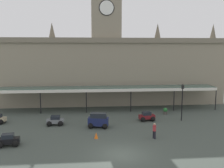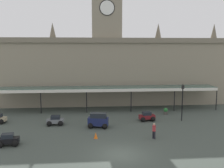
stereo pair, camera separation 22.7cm
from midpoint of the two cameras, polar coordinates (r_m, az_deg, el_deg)
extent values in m
plane|color=#3F4740|center=(22.99, 2.27, -15.82)|extent=(140.00, 140.00, 0.00)
cube|color=gray|center=(42.94, -1.14, 2.96)|extent=(39.67, 5.95, 11.09)
cube|color=#756C5B|center=(39.69, -0.89, 9.99)|extent=(39.67, 0.30, 0.80)
cube|color=gray|center=(43.15, -1.17, 15.36)|extent=(4.80, 4.80, 7.51)
cylinder|color=white|center=(40.85, -0.96, 17.06)|extent=(2.20, 0.12, 2.20)
cylinder|color=black|center=(40.89, -0.97, 17.05)|extent=(2.46, 0.06, 2.46)
cone|color=#675F50|center=(43.29, -13.30, 11.86)|extent=(1.10, 1.10, 2.60)
cone|color=#675F50|center=(44.33, 10.69, 11.84)|extent=(1.10, 1.10, 2.60)
cone|color=#675F50|center=(47.86, 22.43, 11.09)|extent=(1.10, 1.10, 2.60)
cube|color=#38564C|center=(38.05, -0.66, -0.79)|extent=(33.06, 3.20, 0.16)
cube|color=silver|center=(36.51, -0.49, -1.48)|extent=(33.06, 0.12, 0.44)
cylinder|color=black|center=(37.59, -15.80, -3.97)|extent=(0.14, 0.14, 3.41)
cylinder|color=black|center=(36.87, -5.65, -3.93)|extent=(0.14, 0.14, 3.41)
cylinder|color=black|center=(37.32, 4.57, -3.77)|extent=(0.14, 0.14, 3.41)
cylinder|color=black|center=(38.91, 14.25, -3.51)|extent=(0.14, 0.14, 3.41)
cylinder|color=black|center=(41.50, 22.94, -3.19)|extent=(0.14, 0.14, 3.41)
cube|color=black|center=(26.65, -22.41, -11.82)|extent=(2.15, 1.16, 0.50)
cube|color=#1E232B|center=(26.51, -22.58, -10.88)|extent=(1.20, 0.95, 0.42)
sphere|color=black|center=(27.02, -20.79, -11.92)|extent=(0.64, 0.64, 0.64)
sphere|color=black|center=(26.20, -21.06, -12.56)|extent=(0.64, 0.64, 0.64)
sphere|color=black|center=(27.25, -23.67, -11.90)|extent=(0.64, 0.64, 0.64)
sphere|color=black|center=(26.43, -24.03, -12.54)|extent=(0.64, 0.64, 0.64)
sphere|color=black|center=(35.01, -23.20, -7.52)|extent=(0.64, 0.64, 0.64)
sphere|color=black|center=(34.25, -23.82, -7.89)|extent=(0.64, 0.64, 0.64)
cube|color=maroon|center=(33.13, 8.20, -7.44)|extent=(2.13, 1.08, 0.50)
cube|color=#1E232B|center=(32.99, 8.13, -6.68)|extent=(1.17, 0.91, 0.42)
sphere|color=black|center=(33.79, 9.05, -7.51)|extent=(0.64, 0.64, 0.64)
sphere|color=black|center=(33.00, 9.55, -7.90)|extent=(0.64, 0.64, 0.64)
sphere|color=black|center=(33.38, 6.84, -7.66)|extent=(0.64, 0.64, 0.64)
sphere|color=black|center=(32.58, 7.30, -8.06)|extent=(0.64, 0.64, 0.64)
cube|color=slate|center=(31.76, -12.66, -8.23)|extent=(2.06, 0.91, 0.50)
cube|color=#1E232B|center=(31.63, -12.59, -7.43)|extent=(1.11, 0.82, 0.42)
sphere|color=black|center=(31.49, -13.98, -8.80)|extent=(0.64, 0.64, 0.64)
sphere|color=black|center=(32.33, -13.75, -8.35)|extent=(0.64, 0.64, 0.64)
sphere|color=black|center=(31.32, -11.51, -8.81)|extent=(0.64, 0.64, 0.64)
sphere|color=black|center=(32.16, -11.34, -8.36)|extent=(0.64, 0.64, 0.64)
cube|color=#19214C|center=(30.02, -2.95, -8.55)|extent=(2.54, 1.38, 0.95)
cube|color=#1E232B|center=(29.81, -2.87, -7.17)|extent=(2.04, 1.24, 0.55)
sphere|color=black|center=(29.84, -4.73, -9.52)|extent=(0.64, 0.64, 0.64)
sphere|color=black|center=(30.73, -4.39, -9.00)|extent=(0.64, 0.64, 0.64)
sphere|color=black|center=(29.57, -1.45, -9.66)|extent=(0.64, 0.64, 0.64)
sphere|color=black|center=(30.47, -1.21, -9.12)|extent=(0.64, 0.64, 0.64)
cylinder|color=black|center=(26.80, 9.98, -11.46)|extent=(0.17, 0.17, 0.82)
cylinder|color=black|center=(26.95, 9.64, -11.34)|extent=(0.17, 0.17, 0.82)
cylinder|color=#A52D33|center=(26.65, 9.85, -9.94)|extent=(0.34, 0.34, 0.62)
sphere|color=tan|center=(26.52, 9.87, -9.07)|extent=(0.23, 0.23, 0.23)
cylinder|color=black|center=(33.65, 15.95, -4.61)|extent=(0.13, 0.13, 4.25)
cube|color=black|center=(33.24, 16.10, -0.66)|extent=(0.30, 0.30, 0.44)
sphere|color=black|center=(33.20, 16.12, -0.18)|extent=(0.14, 0.14, 0.14)
cone|color=orange|center=(26.67, -3.48, -11.66)|extent=(0.40, 0.40, 0.64)
cylinder|color=#47423D|center=(36.78, 12.33, -6.50)|extent=(0.56, 0.56, 0.42)
sphere|color=#266D2F|center=(36.67, 12.35, -5.82)|extent=(0.60, 0.60, 0.60)
camera|label=1|loc=(0.11, -89.79, 0.03)|focal=39.95mm
camera|label=2|loc=(0.11, 90.21, -0.03)|focal=39.95mm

